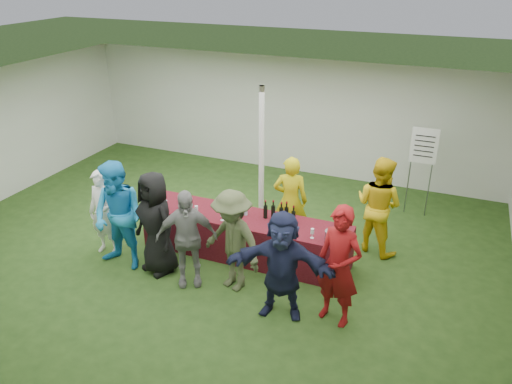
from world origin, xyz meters
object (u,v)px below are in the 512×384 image
at_px(dump_bucket, 332,236).
at_px(customer_5, 282,265).
at_px(customer_0, 104,213).
at_px(customer_2, 156,223).
at_px(staff_pourer, 290,201).
at_px(customer_6, 339,266).
at_px(customer_1, 119,217).
at_px(staff_back, 379,205).
at_px(wine_list_sign, 423,153).
at_px(serving_table, 245,236).
at_px(customer_4, 232,241).
at_px(customer_3, 186,238).

height_order(dump_bucket, customer_5, customer_5).
distance_m(customer_0, customer_2, 1.14).
distance_m(staff_pourer, customer_6, 2.22).
distance_m(staff_pourer, customer_1, 2.92).
bearing_deg(dump_bucket, customer_0, -171.02).
relative_size(staff_back, customer_5, 1.06).
bearing_deg(customer_6, wine_list_sign, 94.74).
bearing_deg(customer_1, dump_bucket, 20.32).
xyz_separation_m(serving_table, customer_5, (1.10, -1.23, 0.45)).
distance_m(customer_2, customer_5, 2.26).
height_order(dump_bucket, customer_0, customer_0).
relative_size(staff_pourer, customer_1, 0.90).
bearing_deg(customer_0, customer_4, -1.35).
distance_m(customer_3, customer_6, 2.37).
bearing_deg(customer_2, serving_table, 61.42).
relative_size(wine_list_sign, customer_1, 0.97).
bearing_deg(dump_bucket, staff_pourer, 136.66).
distance_m(dump_bucket, staff_back, 1.36).
height_order(staff_pourer, customer_1, customer_1).
distance_m(dump_bucket, customer_4, 1.52).
height_order(dump_bucket, customer_6, customer_6).
relative_size(customer_2, customer_5, 1.05).
distance_m(staff_back, customer_6, 2.13).
bearing_deg(customer_3, customer_0, 143.58).
xyz_separation_m(staff_back, customer_2, (-3.16, -2.00, -0.01)).
xyz_separation_m(customer_0, customer_6, (4.12, -0.25, 0.12)).
height_order(staff_back, customer_2, staff_back).
xyz_separation_m(wine_list_sign, staff_back, (-0.50, -1.68, -0.44)).
bearing_deg(customer_4, customer_5, -0.15).
relative_size(serving_table, dump_bucket, 16.05).
distance_m(customer_4, customer_6, 1.68).
relative_size(customer_0, customer_1, 0.83).
distance_m(customer_1, customer_5, 2.85).
relative_size(staff_back, customer_6, 0.98).
distance_m(wine_list_sign, customer_6, 3.89).
relative_size(wine_list_sign, customer_2, 1.04).
bearing_deg(customer_6, dump_bucket, 124.91).
height_order(serving_table, customer_2, customer_2).
xyz_separation_m(serving_table, customer_2, (-1.14, -0.94, 0.49)).
distance_m(wine_list_sign, customer_3, 4.90).
height_order(serving_table, dump_bucket, dump_bucket).
distance_m(staff_back, customer_5, 2.47).
relative_size(dump_bucket, staff_back, 0.13).
distance_m(serving_table, customer_2, 1.55).
bearing_deg(dump_bucket, customer_5, -113.93).
bearing_deg(customer_4, customer_0, -162.75).
bearing_deg(customer_1, customer_0, 160.41).
height_order(wine_list_sign, staff_pourer, wine_list_sign).
bearing_deg(staff_pourer, serving_table, 40.10).
xyz_separation_m(customer_0, customer_4, (2.45, -0.09, 0.05)).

